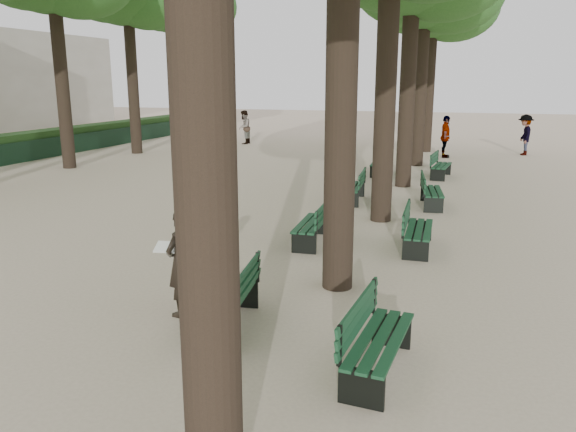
% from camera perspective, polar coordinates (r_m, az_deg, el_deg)
% --- Properties ---
extents(ground, '(120.00, 120.00, 0.00)m').
position_cam_1_polar(ground, '(7.79, -11.29, -13.33)').
color(ground, beige).
rests_on(ground, ground).
extents(bench_left_0, '(0.81, 1.86, 0.92)m').
position_cam_1_polar(bench_left_0, '(8.24, -6.12, -9.50)').
color(bench_left_0, black).
rests_on(bench_left_0, ground).
extents(bench_left_1, '(0.66, 1.83, 0.92)m').
position_cam_1_polar(bench_left_1, '(12.33, 2.43, -1.56)').
color(bench_left_1, black).
rests_on(bench_left_1, ground).
extents(bench_left_2, '(0.70, 1.84, 0.92)m').
position_cam_1_polar(bench_left_2, '(16.67, 6.60, 2.38)').
color(bench_left_2, black).
rests_on(bench_left_2, ground).
extents(bench_left_3, '(0.65, 1.82, 0.92)m').
position_cam_1_polar(bench_left_3, '(21.64, 9.26, 4.88)').
color(bench_left_3, black).
rests_on(bench_left_3, ground).
extents(bench_right_0, '(0.71, 1.84, 0.92)m').
position_cam_1_polar(bench_right_0, '(7.10, 9.16, -13.57)').
color(bench_right_0, black).
rests_on(bench_right_0, ground).
extents(bench_right_1, '(0.63, 1.82, 0.92)m').
position_cam_1_polar(bench_right_1, '(12.16, 13.07, -2.12)').
color(bench_right_1, black).
rests_on(bench_right_1, ground).
extents(bench_right_2, '(0.81, 1.86, 0.92)m').
position_cam_1_polar(bench_right_2, '(16.41, 14.39, 1.86)').
color(bench_right_2, black).
rests_on(bench_right_2, ground).
extents(bench_right_3, '(0.74, 1.85, 0.92)m').
position_cam_1_polar(bench_right_3, '(21.45, 15.28, 4.50)').
color(bench_right_3, black).
rests_on(bench_right_3, ground).
extents(man_with_map, '(0.67, 0.72, 1.66)m').
position_cam_1_polar(man_with_map, '(8.62, -10.75, -4.66)').
color(man_with_map, black).
rests_on(man_with_map, ground).
extents(pedestrian_d, '(0.70, 0.97, 1.84)m').
position_cam_1_polar(pedestrian_d, '(31.55, 5.58, 8.88)').
color(pedestrian_d, '#262628').
rests_on(pedestrian_d, ground).
extents(pedestrian_a, '(0.43, 0.93, 1.87)m').
position_cam_1_polar(pedestrian_a, '(31.91, -4.48, 8.98)').
color(pedestrian_a, '#262628').
rests_on(pedestrian_a, ground).
extents(pedestrian_c, '(0.43, 1.14, 1.93)m').
position_cam_1_polar(pedestrian_c, '(27.07, 15.70, 7.76)').
color(pedestrian_c, '#262628').
rests_on(pedestrian_c, ground).
extents(pedestrian_b, '(0.48, 1.27, 1.93)m').
position_cam_1_polar(pedestrian_b, '(29.27, 22.92, 7.60)').
color(pedestrian_b, '#262628').
rests_on(pedestrian_b, ground).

